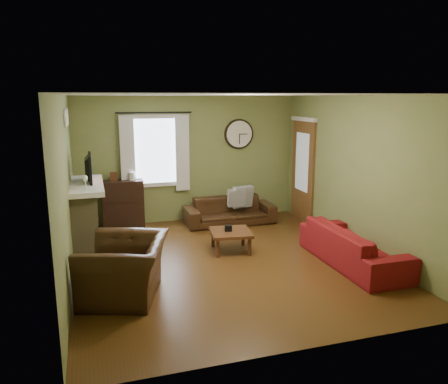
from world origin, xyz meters
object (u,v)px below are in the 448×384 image
object	(u,v)px
sofa_brown	(230,211)
armchair	(125,268)
coffee_table	(231,241)
sofa_red	(353,246)
bookshelf	(123,204)

from	to	relation	value
sofa_brown	armchair	distance (m)	3.67
sofa_brown	armchair	size ratio (longest dim) A/B	1.57
coffee_table	armchair	bearing A→B (deg)	-146.60
sofa_red	coffee_table	xyz separation A→B (m)	(-1.64, 1.12, -0.12)
armchair	bookshelf	bearing A→B (deg)	-166.36
sofa_red	armchair	world-z (taller)	armchair
sofa_red	coffee_table	bearing A→B (deg)	55.57
bookshelf	sofa_brown	bearing A→B (deg)	-9.51
sofa_brown	sofa_red	xyz separation A→B (m)	(1.15, -2.72, 0.03)
bookshelf	sofa_red	size ratio (longest dim) A/B	0.46
coffee_table	sofa_brown	bearing A→B (deg)	72.76
sofa_red	coffee_table	size ratio (longest dim) A/B	3.09
sofa_brown	coffee_table	bearing A→B (deg)	-107.24
bookshelf	sofa_brown	xyz separation A→B (m)	(2.12, -0.36, -0.21)
armchair	sofa_brown	bearing A→B (deg)	157.86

